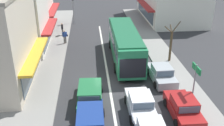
% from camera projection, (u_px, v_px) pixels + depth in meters
% --- Properties ---
extents(ground_plane, '(140.00, 140.00, 0.00)m').
position_uv_depth(ground_plane, '(109.00, 86.00, 22.36)').
color(ground_plane, '#2D2D30').
extents(lane_centre_line, '(0.20, 28.00, 0.01)m').
position_uv_depth(lane_centre_line, '(106.00, 66.00, 25.98)').
color(lane_centre_line, silver).
rests_on(lane_centre_line, ground).
extents(sidewalk_left, '(5.20, 44.00, 0.14)m').
position_uv_depth(sidewalk_left, '(40.00, 60.00, 27.20)').
color(sidewalk_left, gray).
rests_on(sidewalk_left, ground).
extents(kerb_right, '(2.80, 44.00, 0.12)m').
position_uv_depth(kerb_right, '(162.00, 56.00, 28.28)').
color(kerb_right, gray).
rests_on(kerb_right, ground).
extents(shopfront_mid_block, '(8.71, 7.02, 8.13)m').
position_uv_depth(shopfront_mid_block, '(8.00, 15.00, 28.24)').
color(shopfront_mid_block, silver).
rests_on(shopfront_mid_block, ground).
extents(shopfront_far_end, '(7.62, 9.10, 7.26)m').
position_uv_depth(shopfront_far_end, '(25.00, 3.00, 35.91)').
color(shopfront_far_end, silver).
rests_on(shopfront_far_end, ground).
extents(city_bus, '(2.83, 10.88, 3.23)m').
position_uv_depth(city_bus, '(125.00, 43.00, 26.75)').
color(city_bus, '#237A4C').
rests_on(city_bus, ground).
extents(wagon_adjacent_lane_lead, '(2.01, 4.54, 1.58)m').
position_uv_depth(wagon_adjacent_lane_lead, '(90.00, 121.00, 16.77)').
color(wagon_adjacent_lane_lead, navy).
rests_on(wagon_adjacent_lane_lead, ground).
extents(sedan_adjacent_lane_trail, '(1.91, 4.20, 1.47)m').
position_uv_depth(sedan_adjacent_lane_trail, '(140.00, 105.00, 18.64)').
color(sedan_adjacent_lane_trail, silver).
rests_on(sedan_adjacent_lane_trail, ground).
extents(wagon_queue_gap_filler, '(2.08, 4.57, 1.58)m').
position_uv_depth(wagon_queue_gap_filler, '(90.00, 94.00, 19.77)').
color(wagon_queue_gap_filler, '#1E6638').
rests_on(wagon_queue_gap_filler, ground).
extents(parked_sedan_kerb_front, '(1.91, 4.20, 1.47)m').
position_uv_depth(parked_sedan_kerb_front, '(183.00, 108.00, 18.27)').
color(parked_sedan_kerb_front, maroon).
rests_on(parked_sedan_kerb_front, ground).
extents(parked_sedan_kerb_second, '(1.98, 4.24, 1.47)m').
position_uv_depth(parked_sedan_kerb_second, '(161.00, 74.00, 23.01)').
color(parked_sedan_kerb_second, '#9EA3A8').
rests_on(parked_sedan_kerb_second, ground).
extents(traffic_light_downstreet, '(0.33, 0.24, 4.20)m').
position_uv_depth(traffic_light_downstreet, '(73.00, 5.00, 38.76)').
color(traffic_light_downstreet, gray).
rests_on(traffic_light_downstreet, ground).
extents(directional_road_sign, '(0.10, 1.40, 3.60)m').
position_uv_depth(directional_road_sign, '(195.00, 77.00, 18.20)').
color(directional_road_sign, gray).
rests_on(directional_road_sign, ground).
extents(street_tree_right, '(1.61, 1.72, 4.29)m').
position_uv_depth(street_tree_right, '(171.00, 44.00, 26.23)').
color(street_tree_right, brown).
rests_on(street_tree_right, ground).
extents(pedestrian_with_handbag_near, '(0.25, 0.65, 1.63)m').
position_uv_depth(pedestrian_with_handbag_near, '(62.00, 28.00, 34.07)').
color(pedestrian_with_handbag_near, '#4C4742').
rests_on(pedestrian_with_handbag_near, sidewalk_left).
extents(pedestrian_browsing_midblock, '(0.63, 0.45, 1.63)m').
position_uv_depth(pedestrian_browsing_midblock, '(65.00, 36.00, 31.28)').
color(pedestrian_browsing_midblock, '#4C4742').
rests_on(pedestrian_browsing_midblock, sidewalk_left).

